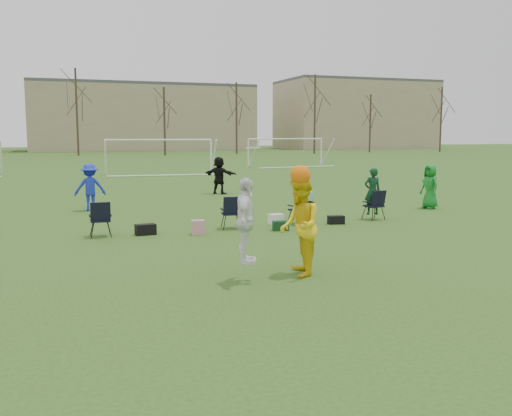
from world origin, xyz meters
name	(u,v)px	position (x,y,z in m)	size (l,w,h in m)	color
ground	(260,317)	(0.00, 0.00, 0.00)	(260.00, 260.00, 0.00)	#2D4D18
fielder_blue	(90,187)	(-1.72, 13.58, 0.86)	(1.11, 0.64, 1.71)	#192BC2
fielder_green_far	(430,187)	(10.34, 9.99, 0.83)	(0.81, 0.53, 1.65)	#157722
fielder_black	(219,175)	(4.33, 17.75, 0.87)	(1.62, 0.51, 1.74)	black
center_contest	(284,223)	(1.26, 2.15, 1.06)	(2.02, 1.22, 2.54)	white
sideline_setup	(277,209)	(3.46, 8.11, 0.52)	(9.31, 1.52, 1.68)	#0E351C
goal_mid	(159,147)	(4.00, 32.00, 1.92)	(7.40, 0.63, 2.46)	white
goal_right	(286,144)	(16.00, 38.00, 1.92)	(7.35, 1.14, 2.46)	white
tree_line	(79,116)	(0.24, 69.85, 5.09)	(110.28, 3.28, 11.40)	#382B21
building_row	(112,116)	(6.73, 96.00, 5.99)	(126.00, 16.00, 13.00)	tan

